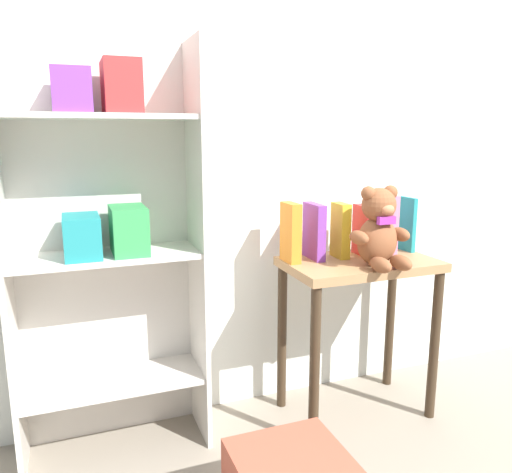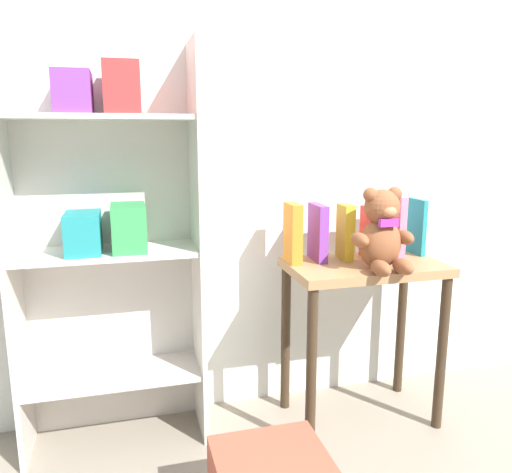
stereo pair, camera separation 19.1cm
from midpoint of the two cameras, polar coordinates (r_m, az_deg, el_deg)
The scene contains 10 objects.
wall_back at distance 2.19m, azimuth 2.23°, elevation 13.39°, with size 4.80×0.06×2.50m.
bookshelf_side at distance 1.90m, azimuth -19.66°, elevation 0.59°, with size 0.68×0.28×1.51m.
display_table at distance 2.10m, azimuth 9.14°, elevation -6.17°, with size 0.62×0.37×0.68m.
teddy_bear at distance 1.95m, azimuth 11.23°, elevation 0.69°, with size 0.24×0.22×0.31m.
book_standing_orange at distance 1.99m, azimuth 1.25°, elevation 0.43°, with size 0.04×0.12×0.24m, color orange.
book_standing_purple at distance 2.04m, azimuth 4.01°, elevation 0.57°, with size 0.04×0.15×0.23m, color purple.
book_standing_yellow at distance 2.07m, azimuth 7.05°, elevation 0.66°, with size 0.04×0.10×0.23m, color gold.
book_standing_red at distance 2.13m, azimuth 9.66°, elevation 0.67°, with size 0.04×0.12×0.21m, color red.
book_standing_pink at distance 2.18m, azimuth 12.22°, elevation 1.41°, with size 0.03×0.14×0.25m, color #D17093.
book_standing_teal at distance 2.26m, azimuth 14.34°, elevation 1.42°, with size 0.02×0.13×0.24m, color teal.
Camera 1 is at (-0.94, -0.64, 1.18)m, focal length 35.00 mm.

